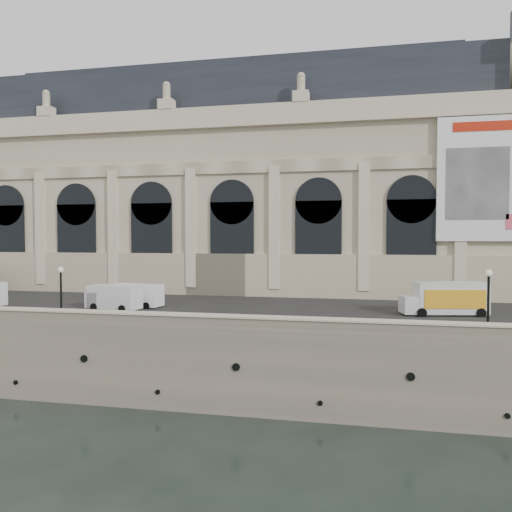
{
  "coord_description": "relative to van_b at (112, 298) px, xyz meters",
  "views": [
    {
      "loc": [
        10.69,
        -34.34,
        12.86
      ],
      "look_at": [
        -1.18,
        22.0,
        10.74
      ],
      "focal_mm": 35.0,
      "sensor_mm": 36.0,
      "label": 1
    }
  ],
  "objects": [
    {
      "name": "lamp_right",
      "position": [
        31.72,
        -6.2,
        1.13
      ],
      "size": [
        0.47,
        0.47,
        4.66
      ],
      "color": "black",
      "rests_on": "quay"
    },
    {
      "name": "box_truck",
      "position": [
        30.39,
        3.12,
        0.29
      ],
      "size": [
        7.6,
        3.72,
        2.94
      ],
      "color": "silver",
      "rests_on": "quay"
    },
    {
      "name": "quay",
      "position": [
        12.37,
        26.21,
        -4.19
      ],
      "size": [
        160.0,
        70.0,
        6.0
      ],
      "primitive_type": "cube",
      "color": "gray",
      "rests_on": "ground"
    },
    {
      "name": "van_c",
      "position": [
        1.24,
        2.26,
        -0.02
      ],
      "size": [
        5.34,
        2.6,
        2.29
      ],
      "color": "white",
      "rests_on": "quay"
    },
    {
      "name": "lamp_left",
      "position": [
        -0.8,
        -6.88,
        1.04
      ],
      "size": [
        0.46,
        0.46,
        4.5
      ],
      "color": "black",
      "rests_on": "quay"
    },
    {
      "name": "parapet",
      "position": [
        12.37,
        -8.19,
        -0.57
      ],
      "size": [
        160.0,
        1.4,
        1.21
      ],
      "color": "gray",
      "rests_on": "quay"
    },
    {
      "name": "van_b",
      "position": [
        0.0,
        0.0,
        0.0
      ],
      "size": [
        5.51,
        2.9,
        2.33
      ],
      "color": "silver",
      "rests_on": "quay"
    },
    {
      "name": "museum",
      "position": [
        6.39,
        22.07,
        12.53
      ],
      "size": [
        69.0,
        18.7,
        29.1
      ],
      "color": "beige",
      "rests_on": "quay"
    },
    {
      "name": "street",
      "position": [
        12.37,
        5.21,
        -1.16
      ],
      "size": [
        160.0,
        24.0,
        0.06
      ],
      "primitive_type": "cube",
      "color": "#2D2D2D",
      "rests_on": "quay"
    },
    {
      "name": "ground",
      "position": [
        12.37,
        -8.79,
        -7.19
      ],
      "size": [
        260.0,
        260.0,
        0.0
      ],
      "primitive_type": "plane",
      "color": "black",
      "rests_on": "ground"
    }
  ]
}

